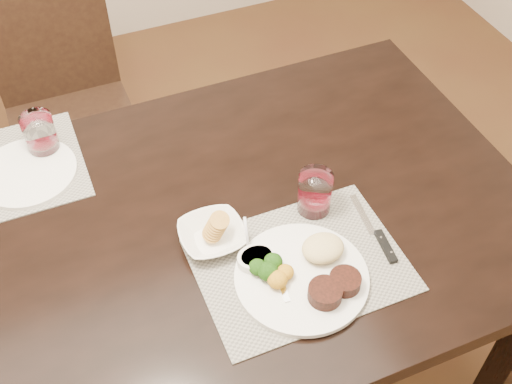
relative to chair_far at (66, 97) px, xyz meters
name	(u,v)px	position (x,y,z in m)	size (l,w,h in m)	color
dining_table	(129,272)	(0.00, -0.93, 0.16)	(2.00, 1.00, 0.75)	black
chair_far	(66,97)	(0.00, 0.00, 0.00)	(0.42, 0.42, 0.90)	black
placemat_near	(300,265)	(0.36, -1.12, 0.25)	(0.46, 0.34, 0.00)	gray
dinner_plate	(308,274)	(0.36, -1.16, 0.27)	(0.30, 0.30, 0.05)	silver
napkin_fork	(276,275)	(0.29, -1.14, 0.26)	(0.11, 0.17, 0.02)	silver
steak_knife	(380,238)	(0.56, -1.13, 0.26)	(0.03, 0.22, 0.01)	white
cracker_bowl	(212,235)	(0.20, -0.98, 0.27)	(0.15, 0.15, 0.07)	silver
sauce_ramekin	(256,260)	(0.27, -1.09, 0.27)	(0.09, 0.13, 0.07)	silver
wine_glass_near	(315,194)	(0.46, -0.98, 0.30)	(0.08, 0.08, 0.11)	white
far_plate	(27,172)	(-0.16, -0.60, 0.26)	(0.25, 0.25, 0.01)	silver
wine_glass_far	(41,136)	(-0.11, -0.53, 0.30)	(0.08, 0.08, 0.11)	white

